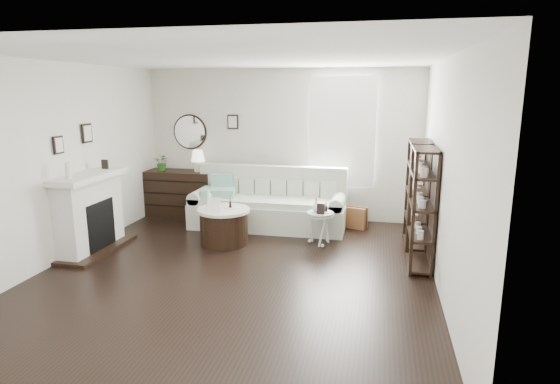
% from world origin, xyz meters
% --- Properties ---
extents(room, '(5.50, 5.50, 5.50)m').
position_xyz_m(room, '(0.73, 2.70, 1.60)').
color(room, black).
rests_on(room, ground).
extents(fireplace, '(0.50, 1.40, 1.84)m').
position_xyz_m(fireplace, '(-2.32, 0.30, 0.54)').
color(fireplace, silver).
rests_on(fireplace, ground).
extents(shelf_unit_far, '(0.30, 0.80, 1.60)m').
position_xyz_m(shelf_unit_far, '(2.33, 1.55, 0.80)').
color(shelf_unit_far, black).
rests_on(shelf_unit_far, ground).
extents(shelf_unit_near, '(0.30, 0.80, 1.60)m').
position_xyz_m(shelf_unit_near, '(2.33, 0.65, 0.80)').
color(shelf_unit_near, black).
rests_on(shelf_unit_near, ground).
extents(sofa, '(2.63, 0.91, 1.02)m').
position_xyz_m(sofa, '(-0.08, 2.08, 0.34)').
color(sofa, beige).
rests_on(sofa, ground).
extents(quilt, '(0.63, 0.56, 0.14)m').
position_xyz_m(quilt, '(-0.94, 1.95, 0.60)').
color(quilt, '#268C5E').
rests_on(quilt, sofa).
extents(suitcase, '(0.58, 0.34, 0.37)m').
position_xyz_m(suitcase, '(1.32, 2.30, 0.18)').
color(suitcase, brown).
rests_on(suitcase, ground).
extents(dresser, '(1.27, 0.54, 0.85)m').
position_xyz_m(dresser, '(-1.88, 2.47, 0.42)').
color(dresser, black).
rests_on(dresser, ground).
extents(table_lamp, '(0.34, 0.34, 0.40)m').
position_xyz_m(table_lamp, '(-1.51, 2.47, 1.05)').
color(table_lamp, white).
rests_on(table_lamp, dresser).
extents(potted_plant, '(0.30, 0.27, 0.31)m').
position_xyz_m(potted_plant, '(-2.19, 2.42, 1.00)').
color(potted_plant, '#29601B').
rests_on(potted_plant, dresser).
extents(drum_table, '(0.80, 0.80, 0.55)m').
position_xyz_m(drum_table, '(-0.53, 1.01, 0.28)').
color(drum_table, black).
rests_on(drum_table, ground).
extents(pedestal_table, '(0.42, 0.42, 0.50)m').
position_xyz_m(pedestal_table, '(0.92, 1.30, 0.46)').
color(pedestal_table, silver).
rests_on(pedestal_table, ground).
extents(eiffel_drum, '(0.11, 0.11, 0.18)m').
position_xyz_m(eiffel_drum, '(-0.44, 1.07, 0.65)').
color(eiffel_drum, black).
rests_on(eiffel_drum, drum_table).
extents(bottle_drum, '(0.07, 0.07, 0.31)m').
position_xyz_m(bottle_drum, '(-0.73, 0.92, 0.71)').
color(bottle_drum, silver).
rests_on(bottle_drum, drum_table).
extents(card_frame_drum, '(0.16, 0.06, 0.22)m').
position_xyz_m(card_frame_drum, '(-0.58, 0.81, 0.66)').
color(card_frame_drum, white).
rests_on(card_frame_drum, drum_table).
extents(eiffel_ped, '(0.12, 0.12, 0.18)m').
position_xyz_m(eiffel_ped, '(1.00, 1.33, 0.59)').
color(eiffel_ped, black).
rests_on(eiffel_ped, pedestal_table).
extents(flask_ped, '(0.12, 0.12, 0.23)m').
position_xyz_m(flask_ped, '(0.84, 1.32, 0.62)').
color(flask_ped, silver).
rests_on(flask_ped, pedestal_table).
extents(card_frame_ped, '(0.12, 0.05, 0.16)m').
position_xyz_m(card_frame_ped, '(0.93, 1.19, 0.58)').
color(card_frame_ped, black).
rests_on(card_frame_ped, pedestal_table).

